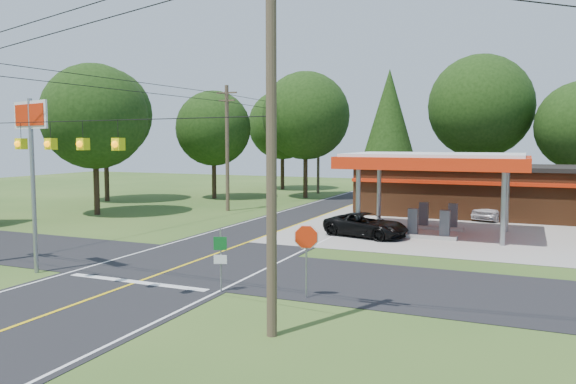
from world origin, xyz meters
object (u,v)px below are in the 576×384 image
at_px(gas_canopy, 435,163).
at_px(sedan_car, 494,209).
at_px(suv_car, 366,225).
at_px(big_stop_sign, 31,143).
at_px(octagonal_stop_sign, 306,243).

bearing_deg(gas_canopy, sedan_car, 69.44).
distance_m(gas_canopy, suv_car, 5.64).
bearing_deg(big_stop_sign, gas_canopy, 50.40).
bearing_deg(big_stop_sign, sedan_car, 55.70).
xyz_separation_m(gas_canopy, suv_car, (-3.46, -2.67, -3.57)).
relative_size(suv_car, sedan_car, 1.10).
xyz_separation_m(sedan_car, octagonal_stop_sign, (-5.00, -24.01, 1.25)).
distance_m(gas_canopy, big_stop_sign, 22.00).
height_order(gas_canopy, octagonal_stop_sign, gas_canopy).
bearing_deg(octagonal_stop_sign, gas_canopy, 82.88).
bearing_deg(gas_canopy, suv_car, -142.39).
xyz_separation_m(suv_car, sedan_car, (6.46, 10.67, 0.08)).
height_order(sedan_car, octagonal_stop_sign, octagonal_stop_sign).
relative_size(gas_canopy, suv_car, 2.13).
distance_m(gas_canopy, sedan_car, 9.23).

